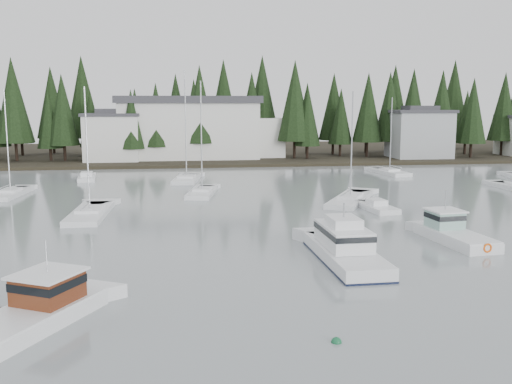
# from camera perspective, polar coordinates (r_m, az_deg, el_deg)

# --- Properties ---
(ground) EXTENTS (260.00, 260.00, 0.00)m
(ground) POSITION_cam_1_polar(r_m,az_deg,el_deg) (23.31, 9.53, -16.89)
(ground) COLOR gray
(ground) RESTS_ON ground
(far_shore_land) EXTENTS (240.00, 54.00, 1.00)m
(far_shore_land) POSITION_cam_1_polar(r_m,az_deg,el_deg) (117.65, -4.31, 3.88)
(far_shore_land) COLOR black
(far_shore_land) RESTS_ON ground
(conifer_treeline) EXTENTS (200.00, 22.00, 20.00)m
(conifer_treeline) POSITION_cam_1_polar(r_m,az_deg,el_deg) (106.71, -3.99, 3.38)
(conifer_treeline) COLOR black
(conifer_treeline) RESTS_ON ground
(house_west) EXTENTS (9.54, 7.42, 8.75)m
(house_west) POSITION_cam_1_polar(r_m,az_deg,el_deg) (99.88, -14.18, 5.44)
(house_west) COLOR silver
(house_west) RESTS_ON ground
(house_east_a) EXTENTS (10.60, 8.48, 9.25)m
(house_east_a) POSITION_cam_1_polar(r_m,az_deg,el_deg) (106.92, 16.00, 5.70)
(house_east_a) COLOR #999EA0
(house_east_a) RESTS_ON ground
(harbor_inn) EXTENTS (29.50, 11.50, 10.90)m
(harbor_inn) POSITION_cam_1_polar(r_m,az_deg,el_deg) (102.54, -5.56, 6.37)
(harbor_inn) COLOR silver
(harbor_inn) RESTS_ON ground
(lobster_boat_brown) EXTENTS (6.75, 9.12, 4.34)m
(lobster_boat_brown) POSITION_cam_1_polar(r_m,az_deg,el_deg) (28.40, -21.88, -11.54)
(lobster_boat_brown) COLOR white
(lobster_boat_brown) RESTS_ON ground
(cabin_cruiser_center) EXTENTS (3.39, 10.17, 4.34)m
(cabin_cruiser_center) POSITION_cam_1_polar(r_m,az_deg,el_deg) (37.55, 8.85, -5.81)
(cabin_cruiser_center) COLOR white
(cabin_cruiser_center) RESTS_ON ground
(lobster_boat_teal) EXTENTS (3.43, 7.81, 4.21)m
(lobster_boat_teal) POSITION_cam_1_polar(r_m,az_deg,el_deg) (44.65, 19.05, -4.05)
(lobster_boat_teal) COLOR white
(lobster_boat_teal) RESTS_ON ground
(sailboat_2) EXTENTS (4.06, 8.45, 14.90)m
(sailboat_2) POSITION_cam_1_polar(r_m,az_deg,el_deg) (75.61, -6.95, 1.16)
(sailboat_2) COLOR white
(sailboat_2) RESTS_ON ground
(sailboat_3) EXTENTS (7.82, 10.97, 11.91)m
(sailboat_3) POSITION_cam_1_polar(r_m,az_deg,el_deg) (60.08, 9.41, -0.90)
(sailboat_3) COLOR white
(sailboat_3) RESTS_ON ground
(sailboat_5) EXTENTS (3.26, 10.24, 12.13)m
(sailboat_5) POSITION_cam_1_polar(r_m,az_deg,el_deg) (53.91, -16.26, -2.25)
(sailboat_5) COLOR white
(sailboat_5) RESTS_ON ground
(sailboat_6) EXTENTS (4.05, 8.49, 13.10)m
(sailboat_6) POSITION_cam_1_polar(r_m,az_deg,el_deg) (64.16, -5.40, -0.18)
(sailboat_6) COLOR white
(sailboat_6) RESTS_ON ground
(sailboat_9) EXTENTS (3.83, 8.48, 11.54)m
(sailboat_9) POSITION_cam_1_polar(r_m,az_deg,el_deg) (85.16, 13.21, 1.83)
(sailboat_9) COLOR white
(sailboat_9) RESTS_ON ground
(sailboat_10) EXTENTS (3.08, 8.55, 12.24)m
(sailboat_10) POSITION_cam_1_polar(r_m,az_deg,el_deg) (68.74, -23.32, -0.27)
(sailboat_10) COLOR white
(sailboat_10) RESTS_ON ground
(runabout_1) EXTENTS (2.89, 6.02, 1.42)m
(runabout_1) POSITION_cam_1_polar(r_m,az_deg,el_deg) (55.89, 11.94, -1.62)
(runabout_1) COLOR white
(runabout_1) RESTS_ON ground
(runabout_3) EXTENTS (2.92, 6.40, 1.42)m
(runabout_3) POSITION_cam_1_polar(r_m,az_deg,el_deg) (79.74, -16.55, 1.29)
(runabout_3) COLOR white
(runabout_3) RESTS_ON ground
(mooring_buoy_green) EXTENTS (0.46, 0.46, 0.46)m
(mooring_buoy_green) POSITION_cam_1_polar(r_m,az_deg,el_deg) (25.36, 8.04, -14.66)
(mooring_buoy_green) COLOR #145933
(mooring_buoy_green) RESTS_ON ground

